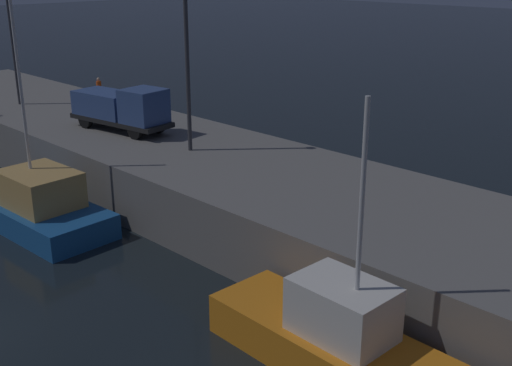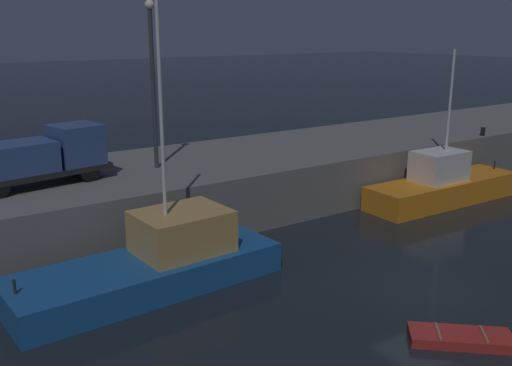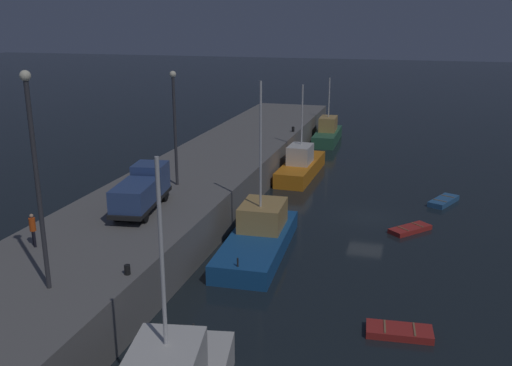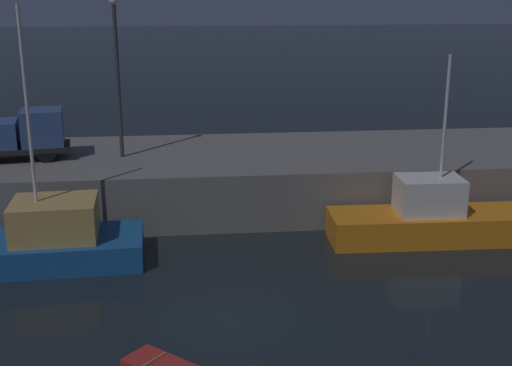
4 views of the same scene
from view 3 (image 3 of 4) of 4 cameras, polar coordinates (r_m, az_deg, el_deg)
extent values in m
plane|color=black|center=(41.90, 11.09, -3.46)|extent=(320.00, 320.00, 0.00)
cube|color=slate|center=(44.34, -5.88, -0.25)|extent=(69.15, 8.94, 2.75)
cube|color=#2D6647|center=(66.35, 7.19, 4.65)|extent=(8.27, 2.65, 1.29)
cube|color=tan|center=(66.41, 7.27, 5.93)|extent=(2.98, 1.91, 1.61)
cylinder|color=silver|center=(65.95, 7.37, 8.54)|extent=(0.14, 0.14, 4.48)
cylinder|color=#262626|center=(69.86, 7.63, 5.98)|extent=(0.10, 0.10, 0.50)
cube|color=#195193|center=(35.07, 0.13, -6.16)|extent=(10.20, 3.84, 1.13)
cube|color=tan|center=(35.97, 0.69, -3.25)|extent=(3.50, 2.77, 1.58)
cylinder|color=silver|center=(34.05, 0.47, 3.77)|extent=(0.14, 0.14, 7.72)
cylinder|color=#262626|center=(30.63, -1.86, -7.98)|extent=(0.10, 0.10, 0.50)
cube|color=orange|center=(51.95, 4.54, 1.45)|extent=(9.75, 2.87, 1.30)
cube|color=silver|center=(51.15, 4.46, 2.91)|extent=(2.87, 2.02, 1.64)
cylinder|color=silver|center=(50.89, 4.67, 6.85)|extent=(0.14, 0.14, 5.35)
cylinder|color=#262626|center=(55.97, 5.60, 3.46)|extent=(0.10, 0.10, 0.50)
cylinder|color=silver|center=(18.20, -9.48, -7.15)|extent=(0.14, 0.14, 6.37)
cylinder|color=#262626|center=(24.09, -6.31, -14.42)|extent=(0.10, 0.10, 0.50)
cube|color=#B22823|center=(27.58, 14.22, -14.29)|extent=(1.54, 3.09, 0.35)
cube|color=olive|center=(27.54, 15.65, -13.99)|extent=(1.16, 0.18, 0.04)
cube|color=olive|center=(27.44, 12.83, -13.89)|extent=(1.16, 0.18, 0.04)
cube|color=#B22823|center=(39.95, 15.24, -4.50)|extent=(3.06, 2.92, 0.32)
cube|color=olive|center=(40.37, 15.92, -4.07)|extent=(0.75, 0.82, 0.04)
cube|color=olive|center=(39.42, 14.59, -4.46)|extent=(0.75, 0.82, 0.04)
cube|color=#2D6099|center=(46.54, 18.35, -1.73)|extent=(3.47, 2.47, 0.40)
cube|color=olive|center=(47.11, 18.72, -1.27)|extent=(0.53, 1.02, 0.04)
cube|color=olive|center=(45.83, 18.02, -1.69)|extent=(0.53, 1.02, 0.04)
cylinder|color=#38383D|center=(24.91, -21.07, -0.63)|extent=(0.20, 0.20, 8.89)
sphere|color=#F9EFCC|center=(24.05, -22.21, 9.97)|extent=(0.44, 0.44, 0.44)
cylinder|color=#38383D|center=(38.99, -8.14, 5.08)|extent=(0.20, 0.20, 7.43)
sphere|color=#F9EFCC|center=(38.43, -8.37, 10.78)|extent=(0.44, 0.44, 0.44)
cylinder|color=black|center=(36.87, -11.62, -1.00)|extent=(0.93, 0.40, 0.90)
cylinder|color=black|center=(36.37, -9.18, -1.11)|extent=(0.93, 0.40, 0.90)
cylinder|color=black|center=(33.36, -13.83, -3.00)|extent=(0.93, 0.40, 0.90)
cylinder|color=black|center=(32.81, -11.16, -3.17)|extent=(0.93, 0.40, 0.90)
cube|color=black|center=(34.79, -11.42, -1.82)|extent=(6.38, 2.80, 0.25)
cube|color=#334C84|center=(36.18, -10.56, 0.59)|extent=(2.23, 2.21, 1.75)
cube|color=#334C84|center=(33.57, -12.10, -1.17)|extent=(3.82, 2.43, 1.28)
cylinder|color=black|center=(30.95, -21.40, -5.31)|extent=(0.14, 0.14, 0.83)
cylinder|color=black|center=(31.25, -21.49, -5.11)|extent=(0.14, 0.14, 0.83)
cylinder|color=#E54C14|center=(30.85, -21.59, -3.90)|extent=(0.45, 0.45, 0.69)
sphere|color=tan|center=(30.70, -21.68, -3.08)|extent=(0.20, 0.20, 0.20)
cylinder|color=black|center=(26.64, -12.82, -8.50)|extent=(0.28, 0.28, 0.46)
cylinder|color=black|center=(57.94, 3.76, 5.42)|extent=(0.28, 0.28, 0.51)
camera|label=1|loc=(58.46, 19.58, 12.96)|focal=44.95mm
camera|label=2|loc=(25.63, 38.11, 2.42)|focal=40.84mm
camera|label=4|loc=(42.26, 41.63, 8.59)|focal=47.72mm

